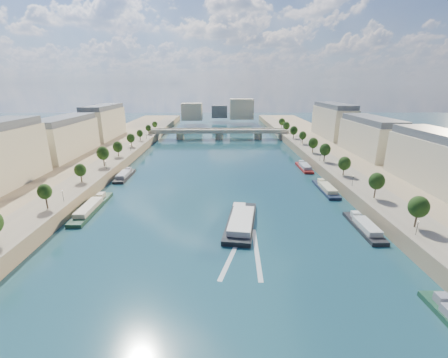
{
  "coord_description": "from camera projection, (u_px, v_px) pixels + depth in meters",
  "views": [
    {
      "loc": [
        0.83,
        -25.27,
        43.4
      ],
      "look_at": [
        2.34,
        94.79,
        5.0
      ],
      "focal_mm": 24.0,
      "sensor_mm": 36.0,
      "label": 1
    }
  ],
  "objects": [
    {
      "name": "quay_left",
      "position": [
        54.0,
        181.0,
        130.89
      ],
      "size": [
        44.0,
        520.0,
        5.0
      ],
      "primitive_type": "cube",
      "color": "#9E8460",
      "rests_on": "ground"
    },
    {
      "name": "quay_right",
      "position": [
        381.0,
        180.0,
        132.62
      ],
      "size": [
        44.0,
        520.0,
        5.0
      ],
      "primitive_type": "cube",
      "color": "#9E8460",
      "rests_on": "ground"
    },
    {
      "name": "bridge",
      "position": [
        219.0,
        133.0,
        244.39
      ],
      "size": [
        112.0,
        12.0,
        8.15
      ],
      "color": "#C1B79E",
      "rests_on": "ground"
    },
    {
      "name": "lamps_right",
      "position": [
        334.0,
        166.0,
        135.54
      ],
      "size": [
        0.36,
        200.36,
        4.28
      ],
      "color": "black",
      "rests_on": "ground"
    },
    {
      "name": "trees_left",
      "position": [
        93.0,
        163.0,
        130.57
      ],
      "size": [
        4.8,
        268.8,
        8.26
      ],
      "color": "#382B1E",
      "rests_on": "ground"
    },
    {
      "name": "skyline",
      "position": [
        222.0,
        110.0,
        337.16
      ],
      "size": [
        79.0,
        42.0,
        22.0
      ],
      "color": "beige",
      "rests_on": "ground"
    },
    {
      "name": "wake",
      "position": [
        245.0,
        252.0,
        80.68
      ],
      "size": [
        11.78,
        26.03,
        0.04
      ],
      "color": "silver",
      "rests_on": "ground"
    },
    {
      "name": "ground",
      "position": [
        219.0,
        186.0,
        132.52
      ],
      "size": [
        700.0,
        700.0,
        0.0
      ],
      "primitive_type": "plane",
      "color": "#0D3139",
      "rests_on": "ground"
    },
    {
      "name": "trees_right",
      "position": [
        336.0,
        157.0,
        139.51
      ],
      "size": [
        4.8,
        268.8,
        8.26
      ],
      "color": "#382B1E",
      "rests_on": "ground"
    },
    {
      "name": "lamps_left",
      "position": [
        88.0,
        177.0,
        119.99
      ],
      "size": [
        0.36,
        200.36,
        4.28
      ],
      "color": "black",
      "rests_on": "ground"
    },
    {
      "name": "buildings_right",
      "position": [
        400.0,
        144.0,
        139.96
      ],
      "size": [
        16.0,
        226.0,
        23.2
      ],
      "color": "beige",
      "rests_on": "ground"
    },
    {
      "name": "buildings_left",
      "position": [
        34.0,
        145.0,
        137.91
      ],
      "size": [
        16.0,
        226.0,
        23.2
      ],
      "color": "beige",
      "rests_on": "ground"
    },
    {
      "name": "tour_barge",
      "position": [
        241.0,
        221.0,
        96.11
      ],
      "size": [
        13.04,
        30.3,
        3.98
      ],
      "rotation": [
        0.0,
        0.0,
        -0.16
      ],
      "color": "black",
      "rests_on": "ground"
    },
    {
      "name": "moored_barges_right",
      "position": [
        367.0,
        230.0,
        91.05
      ],
      "size": [
        5.0,
        164.2,
        3.6
      ],
      "color": "black",
      "rests_on": "ground"
    },
    {
      "name": "pave_left",
      "position": [
        88.0,
        176.0,
        130.29
      ],
      "size": [
        14.0,
        520.0,
        0.1
      ],
      "primitive_type": "cube",
      "color": "gray",
      "rests_on": "quay_left"
    },
    {
      "name": "moored_barges_left",
      "position": [
        49.0,
        249.0,
        80.62
      ],
      "size": [
        5.0,
        160.98,
        3.6
      ],
      "color": "#1C233F",
      "rests_on": "ground"
    },
    {
      "name": "pave_right",
      "position": [
        348.0,
        175.0,
        131.67
      ],
      "size": [
        14.0,
        520.0,
        0.1
      ],
      "primitive_type": "cube",
      "color": "gray",
      "rests_on": "quay_right"
    }
  ]
}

